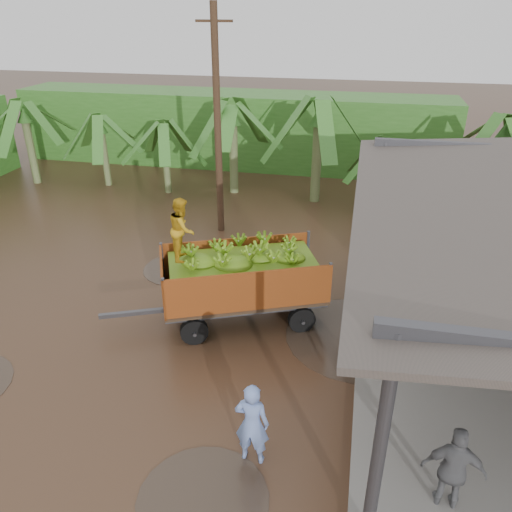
{
  "coord_description": "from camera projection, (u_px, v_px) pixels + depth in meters",
  "views": [
    {
      "loc": [
        4.65,
        -8.96,
        7.55
      ],
      "look_at": [
        2.21,
        2.43,
        1.64
      ],
      "focal_mm": 35.0,
      "sensor_mm": 36.0,
      "label": 1
    }
  ],
  "objects": [
    {
      "name": "ground",
      "position": [
        146.0,
        352.0,
        12.1
      ],
      "size": [
        100.0,
        100.0,
        0.0
      ],
      "primitive_type": "plane",
      "color": "black",
      "rests_on": "ground"
    },
    {
      "name": "banana_trailer",
      "position": [
        241.0,
        277.0,
        12.84
      ],
      "size": [
        5.7,
        3.45,
        3.48
      ],
      "rotation": [
        0.0,
        0.0,
        0.4
      ],
      "color": "#BB541A",
      "rests_on": "ground"
    },
    {
      "name": "hedge_north",
      "position": [
        231.0,
        129.0,
        25.61
      ],
      "size": [
        22.0,
        3.0,
        3.6
      ],
      "primitive_type": "cube",
      "color": "#2D661E",
      "rests_on": "ground"
    },
    {
      "name": "man_grey",
      "position": [
        454.0,
        470.0,
        8.0
      ],
      "size": [
        1.03,
        0.49,
        1.72
      ],
      "primitive_type": "imported",
      "rotation": [
        0.0,
        0.0,
        3.07
      ],
      "color": "slate",
      "rests_on": "ground"
    },
    {
      "name": "man_blue",
      "position": [
        252.0,
        424.0,
        8.88
      ],
      "size": [
        0.65,
        0.44,
        1.74
      ],
      "primitive_type": "imported",
      "rotation": [
        0.0,
        0.0,
        3.11
      ],
      "color": "#6F89CB",
      "rests_on": "ground"
    },
    {
      "name": "utility_pole",
      "position": [
        218.0,
        125.0,
        16.86
      ],
      "size": [
        1.2,
        0.24,
        7.64
      ],
      "color": "#47301E",
      "rests_on": "ground"
    },
    {
      "name": "banana_plants",
      "position": [
        88.0,
        177.0,
        18.08
      ],
      "size": [
        25.25,
        20.02,
        4.35
      ],
      "color": "#2D661E",
      "rests_on": "ground"
    }
  ]
}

